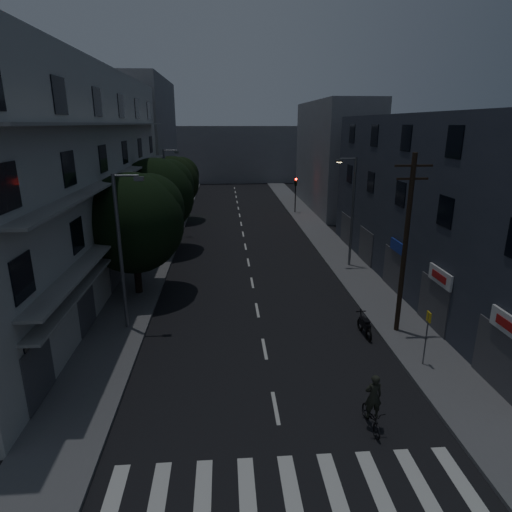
{
  "coord_description": "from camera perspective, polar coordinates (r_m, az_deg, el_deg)",
  "views": [
    {
      "loc": [
        -1.79,
        -11.81,
        10.42
      ],
      "look_at": [
        0.0,
        12.0,
        3.0
      ],
      "focal_mm": 30.0,
      "sensor_mm": 36.0,
      "label": 1
    }
  ],
  "objects": [
    {
      "name": "tree_near",
      "position": [
        27.01,
        -15.93,
        4.75
      ],
      "size": [
        6.12,
        6.12,
        7.55
      ],
      "color": "black",
      "rests_on": "sidewalk_left"
    },
    {
      "name": "street_lamp_right",
      "position": [
        32.12,
        12.59,
        6.41
      ],
      "size": [
        1.51,
        0.25,
        8.0
      ],
      "color": "#5B5E62",
      "rests_on": "sidewalk_right"
    },
    {
      "name": "sidewalk_left",
      "position": [
        38.66,
        -12.63,
        1.31
      ],
      "size": [
        3.0,
        90.0,
        0.15
      ],
      "primitive_type": "cube",
      "color": "#565659",
      "rests_on": "ground"
    },
    {
      "name": "traffic_signal_far_left",
      "position": [
        51.36,
        -9.6,
        8.82
      ],
      "size": [
        0.28,
        0.37,
        4.1
      ],
      "color": "black",
      "rests_on": "sidewalk_left"
    },
    {
      "name": "traffic_signal_far_right",
      "position": [
        51.74,
        5.31,
        9.05
      ],
      "size": [
        0.28,
        0.37,
        4.1
      ],
      "color": "black",
      "rests_on": "sidewalk_right"
    },
    {
      "name": "building_left",
      "position": [
        31.69,
        -23.37,
        9.67
      ],
      "size": [
        7.0,
        36.0,
        14.0
      ],
      "color": "#AFAEA9",
      "rests_on": "ground"
    },
    {
      "name": "building_far_end",
      "position": [
        82.01,
        -3.12,
        13.44
      ],
      "size": [
        24.0,
        8.0,
        10.0
      ],
      "primitive_type": "cube",
      "color": "slate",
      "rests_on": "ground"
    },
    {
      "name": "street_lamp_left_far",
      "position": [
        41.72,
        -11.78,
        8.88
      ],
      "size": [
        1.51,
        0.25,
        8.0
      ],
      "color": "slate",
      "rests_on": "sidewalk_left"
    },
    {
      "name": "ground",
      "position": [
        38.3,
        -1.46,
        1.47
      ],
      "size": [
        160.0,
        160.0,
        0.0
      ],
      "primitive_type": "plane",
      "color": "black",
      "rests_on": "ground"
    },
    {
      "name": "tree_far",
      "position": [
        48.09,
        -10.94,
        9.89
      ],
      "size": [
        5.63,
        5.63,
        6.96
      ],
      "color": "black",
      "rests_on": "sidewalk_left"
    },
    {
      "name": "lane_markings",
      "position": [
        44.34,
        -1.87,
        3.66
      ],
      "size": [
        0.15,
        60.5,
        0.01
      ],
      "color": "beige",
      "rests_on": "ground"
    },
    {
      "name": "bus_stop_sign",
      "position": [
        20.25,
        21.87,
        -8.98
      ],
      "size": [
        0.06,
        0.35,
        2.52
      ],
      "color": "#595B60",
      "rests_on": "sidewalk_right"
    },
    {
      "name": "building_far_left",
      "position": [
        60.73,
        -14.44,
        14.45
      ],
      "size": [
        6.0,
        20.0,
        16.0
      ],
      "primitive_type": "cube",
      "color": "slate",
      "rests_on": "ground"
    },
    {
      "name": "street_lamp_left_near",
      "position": [
        22.31,
        -17.42,
        1.33
      ],
      "size": [
        1.51,
        0.25,
        8.0
      ],
      "color": "slate",
      "rests_on": "sidewalk_left"
    },
    {
      "name": "sidewalk_right",
      "position": [
        39.35,
        9.52,
        1.77
      ],
      "size": [
        3.0,
        90.0,
        0.15
      ],
      "primitive_type": "cube",
      "color": "#565659",
      "rests_on": "ground"
    },
    {
      "name": "building_far_right",
      "position": [
        55.69,
        10.32,
        12.95
      ],
      "size": [
        6.0,
        20.0,
        13.0
      ],
      "primitive_type": "cube",
      "color": "slate",
      "rests_on": "ground"
    },
    {
      "name": "crosswalk",
      "position": [
        14.42,
        4.77,
        -29.05
      ],
      "size": [
        10.9,
        3.0,
        0.01
      ],
      "color": "beige",
      "rests_on": "ground"
    },
    {
      "name": "motorcycle",
      "position": [
        22.87,
        14.28,
        -9.09
      ],
      "size": [
        0.54,
        1.88,
        1.21
      ],
      "rotation": [
        0.0,
        0.0,
        0.05
      ],
      "color": "black",
      "rests_on": "ground"
    },
    {
      "name": "utility_pole",
      "position": [
        22.11,
        19.31,
        1.73
      ],
      "size": [
        1.8,
        0.24,
        9.0
      ],
      "color": "black",
      "rests_on": "sidewalk_right"
    },
    {
      "name": "cyclist",
      "position": [
        16.58,
        15.21,
        -19.22
      ],
      "size": [
        0.65,
        1.71,
        2.14
      ],
      "rotation": [
        0.0,
        0.0,
        0.03
      ],
      "color": "black",
      "rests_on": "ground"
    },
    {
      "name": "building_right",
      "position": [
        29.67,
        23.61,
        6.27
      ],
      "size": [
        6.19,
        28.0,
        11.0
      ],
      "color": "#2D323D",
      "rests_on": "ground"
    },
    {
      "name": "tree_mid",
      "position": [
        36.42,
        -13.11,
        8.16
      ],
      "size": [
        6.23,
        6.23,
        7.67
      ],
      "color": "black",
      "rests_on": "sidewalk_left"
    }
  ]
}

